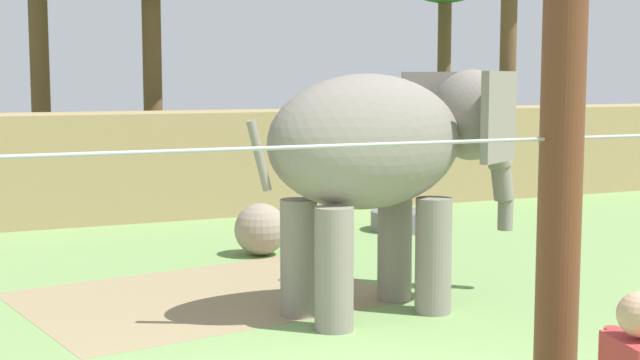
{
  "coord_description": "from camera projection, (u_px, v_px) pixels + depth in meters",
  "views": [
    {
      "loc": [
        -3.16,
        -6.21,
        2.67
      ],
      "look_at": [
        1.51,
        4.17,
        1.4
      ],
      "focal_mm": 50.43,
      "sensor_mm": 36.0,
      "label": 1
    }
  ],
  "objects": [
    {
      "name": "enrichment_ball",
      "position": [
        261.0,
        229.0,
        13.71
      ],
      "size": [
        0.8,
        0.8,
        0.8
      ],
      "primitive_type": "sphere",
      "color": "gray",
      "rests_on": "ground"
    },
    {
      "name": "elephant",
      "position": [
        388.0,
        152.0,
        10.26
      ],
      "size": [
        3.76,
        1.78,
        2.8
      ],
      "color": "gray",
      "rests_on": "ground"
    },
    {
      "name": "dirt_patch",
      "position": [
        204.0,
        296.0,
        11.12
      ],
      "size": [
        4.74,
        3.92,
        0.01
      ],
      "primitive_type": "cube",
      "rotation": [
        0.0,
        0.0,
        0.17
      ],
      "color": "#937F5B",
      "rests_on": "ground"
    },
    {
      "name": "embankment_wall",
      "position": [
        99.0,
        166.0,
        17.23
      ],
      "size": [
        36.0,
        1.8,
        2.04
      ],
      "primitive_type": "cube",
      "color": "tan",
      "rests_on": "ground"
    },
    {
      "name": "cable_fence",
      "position": [
        560.0,
        191.0,
        4.86
      ],
      "size": [
        9.97,
        0.24,
        4.14
      ],
      "color": "brown",
      "rests_on": "ground"
    },
    {
      "name": "water_tub",
      "position": [
        401.0,
        220.0,
        16.0
      ],
      "size": [
        1.1,
        1.1,
        0.35
      ],
      "color": "slate",
      "rests_on": "ground"
    }
  ]
}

